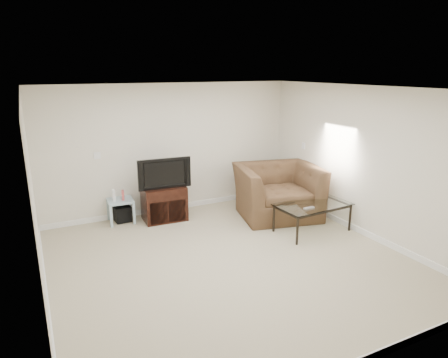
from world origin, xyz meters
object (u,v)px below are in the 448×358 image
tv_stand (164,203)px  coffee_table (312,218)px  side_table (121,211)px  recliner (278,183)px  subwoofer (122,214)px  television (163,172)px

tv_stand → coffee_table: (2.13, -1.69, -0.07)m
side_table → recliner: size_ratio=0.30×
side_table → subwoofer: size_ratio=1.58×
side_table → coffee_table: bearing=-33.5°
tv_stand → recliner: recliner is taller
subwoofer → side_table: bearing=-149.7°
recliner → television: bearing=173.3°
television → side_table: bearing=164.5°
side_table → subwoofer: bearing=30.3°
side_table → coffee_table: 3.47m
recliner → coffee_table: (0.10, -0.93, -0.41)m
subwoofer → coffee_table: coffee_table is taller
television → recliner: size_ratio=0.60×
tv_stand → recliner: (2.03, -0.76, 0.33)m
subwoofer → recliner: (2.76, -1.00, 0.50)m
recliner → coffee_table: size_ratio=1.18×
television → side_table: television is taller
tv_stand → coffee_table: size_ratio=0.61×
tv_stand → television: (-0.00, -0.03, 0.60)m
television → recliner: (2.03, -0.73, -0.27)m
tv_stand → subwoofer: bearing=163.9°
tv_stand → subwoofer: tv_stand is taller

